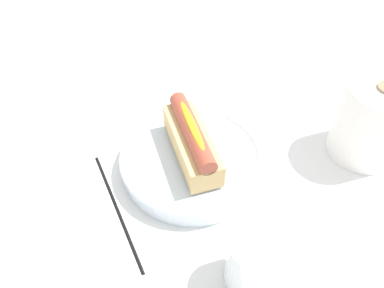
# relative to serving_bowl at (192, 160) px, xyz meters

# --- Properties ---
(ground_plane) EXTENTS (2.40, 2.40, 0.00)m
(ground_plane) POSITION_rel_serving_bowl_xyz_m (0.01, 0.02, -0.02)
(ground_plane) COLOR white
(serving_bowl) EXTENTS (0.23, 0.23, 0.04)m
(serving_bowl) POSITION_rel_serving_bowl_xyz_m (0.00, 0.00, 0.00)
(serving_bowl) COLOR silver
(serving_bowl) RESTS_ON ground_plane
(hotdog_front) EXTENTS (0.16, 0.08, 0.06)m
(hotdog_front) POSITION_rel_serving_bowl_xyz_m (-0.00, 0.00, 0.04)
(hotdog_front) COLOR #DBB270
(hotdog_front) RESTS_ON serving_bowl
(water_glass) EXTENTS (0.07, 0.07, 0.09)m
(water_glass) POSITION_rel_serving_bowl_xyz_m (0.20, -0.02, 0.02)
(water_glass) COLOR white
(water_glass) RESTS_ON ground_plane
(paper_towel_roll) EXTENTS (0.11, 0.11, 0.13)m
(paper_towel_roll) POSITION_rel_serving_bowl_xyz_m (0.10, 0.27, 0.05)
(paper_towel_roll) COLOR white
(paper_towel_roll) RESTS_ON ground_plane
(chopstick_near) EXTENTS (0.22, 0.01, 0.01)m
(chopstick_near) POSITION_rel_serving_bowl_xyz_m (0.02, -0.13, -0.02)
(chopstick_near) COLOR black
(chopstick_near) RESTS_ON ground_plane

